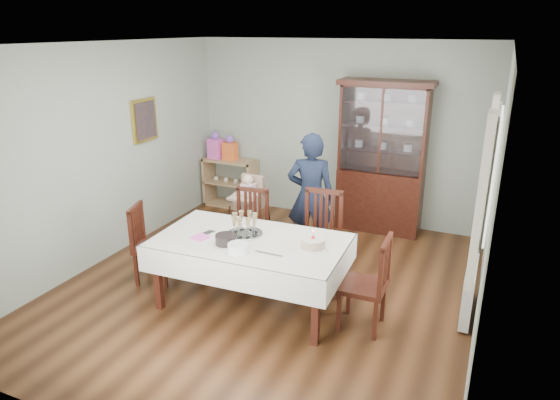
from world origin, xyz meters
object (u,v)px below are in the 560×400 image
Objects in this scene: woman at (311,197)px; gift_bag_pink at (215,146)px; dining_table at (251,272)px; chair_end_right at (364,301)px; chair_far_right at (318,254)px; chair_end_left at (154,259)px; gift_bag_orange at (230,149)px; sideboard at (231,183)px; china_cabinet at (382,155)px; birthday_cake at (313,243)px; high_chair at (249,218)px; champagne_tray at (245,228)px; chair_far_left at (248,245)px.

woman is 2.52m from gift_bag_pink.
chair_end_right reaches higher than dining_table.
chair_end_right is at bearing -49.73° from chair_far_right.
chair_far_right is 1.94m from chair_end_left.
chair_end_left is at bearing -80.73° from gift_bag_orange.
chair_far_right is at bearing -39.98° from sideboard.
chair_far_right is 0.65× the size of woman.
chair_far_right is 2.41× the size of gift_bag_pink.
woman reaches higher than chair_far_right.
china_cabinet is at bearing -170.47° from chair_end_right.
woman reaches higher than birthday_cake.
chair_far_right is 1.06× the size of high_chair.
dining_table is 1.24× the size of woman.
chair_end_right is 1.44m from champagne_tray.
chair_end_right is at bearing 115.42° from woman.
woman reaches higher than champagne_tray.
gift_bag_orange is at bearing 179.96° from china_cabinet.
woman is at bearing -34.46° from gift_bag_orange.
chair_far_left reaches higher than dining_table.
gift_bag_pink is at bearing -175.50° from sideboard.
high_chair reaches higher than chair_far_left.
chair_end_right is 0.59× the size of woman.
gift_bag_pink reaches higher than chair_end_left.
sideboard is 0.93× the size of chair_far_left.
birthday_cake reaches higher than dining_table.
chair_end_right reaches higher than chair_far_left.
chair_far_right reaches higher than dining_table.
china_cabinet is at bearing -128.34° from woman.
gift_bag_pink is (-2.75, 0.00, -0.13)m from china_cabinet.
dining_table is 0.94× the size of china_cabinet.
sideboard is 2.04× the size of gift_bag_pink.
high_chair is 1.51m from champagne_tray.
chair_end_right is at bearing -29.52° from chair_far_left.
high_chair is at bearing -124.86° from chair_end_right.
dining_table is at bearing -53.14° from gift_bag_pink.
gift_bag_orange is at bearing 122.11° from champagne_tray.
chair_end_left is (0.45, -2.67, -0.12)m from sideboard.
birthday_cake is (1.12, -0.74, 0.52)m from chair_far_left.
gift_bag_orange reaches higher than chair_end_left.
chair_end_right is 2.41× the size of gift_bag_orange.
gift_bag_pink reaches higher than chair_far_left.
woman is 2.29m from gift_bag_orange.
chair_far_left is at bearing 30.17° from woman.
woman reaches higher than chair_far_left.
chair_far_right is 1.14× the size of chair_end_left.
chair_far_left is 2.53× the size of champagne_tray.
champagne_tray is 1.34× the size of birthday_cake.
gift_bag_orange is at bearing 131.78° from high_chair.
china_cabinet is 2.76m from gift_bag_pink.
high_chair is at bearing -139.38° from china_cabinet.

